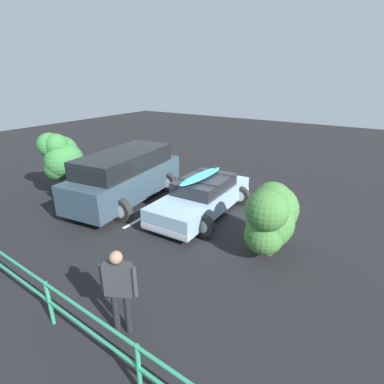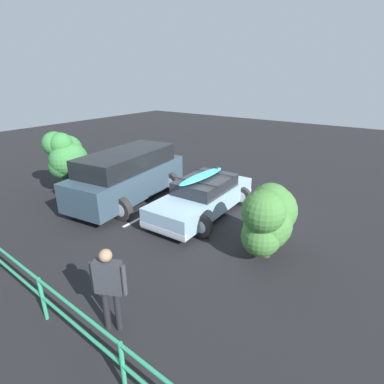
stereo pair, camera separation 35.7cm
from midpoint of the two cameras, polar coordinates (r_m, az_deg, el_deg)
name	(u,v)px [view 2 (the right image)]	position (r m, az deg, el deg)	size (l,w,h in m)	color
ground_plane	(209,211)	(10.26, 4.35, -3.65)	(44.00, 44.00, 0.02)	black
parking_stripe	(169,203)	(10.84, -3.38, -2.13)	(4.46, 0.12, 0.00)	silver
sedan_car	(203,197)	(9.88, 3.16, -0.88)	(2.35, 4.33, 1.47)	#8CADC6
suv_car	(128,175)	(11.03, -11.13, 3.17)	(2.90, 5.11, 1.83)	#334756
person_bystander	(109,283)	(5.50, -13.69, -16.54)	(0.60, 0.38, 1.67)	black
railing_fence	(41,291)	(6.31, -25.30, -16.78)	(9.09, 0.49, 0.93)	#2D9366
bush_near_left	(268,218)	(7.72, 15.54, -4.79)	(1.33, 1.97, 1.90)	#4C3828
bush_near_right	(66,156)	(12.13, -22.17, 6.36)	(1.57, 1.52, 2.40)	#4C3828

